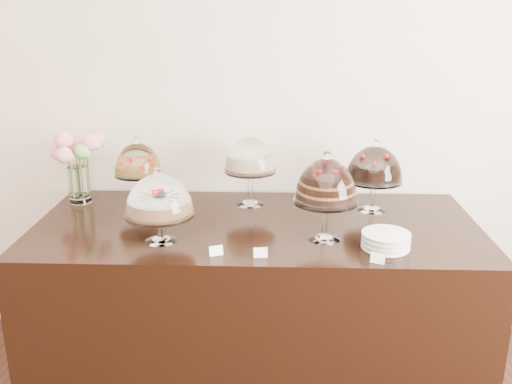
{
  "coord_description": "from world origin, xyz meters",
  "views": [
    {
      "loc": [
        0.07,
        -0.2,
        1.92
      ],
      "look_at": [
        -0.02,
        2.4,
        1.08
      ],
      "focal_mm": 40.0,
      "sensor_mm": 36.0,
      "label": 1
    }
  ],
  "objects_px": {
    "cake_stand_choco_layer": "(326,184)",
    "cake_stand_fruit_tart": "(138,162)",
    "cake_stand_sugar_sponge": "(159,199)",
    "cake_stand_cheesecake": "(250,158)",
    "flower_vase": "(76,158)",
    "display_counter": "(256,303)",
    "cake_stand_dark_choco": "(374,167)",
    "plate_stack": "(386,241)"
  },
  "relations": [
    {
      "from": "flower_vase",
      "to": "cake_stand_dark_choco",
      "type": "bearing_deg",
      "value": -3.14
    },
    {
      "from": "cake_stand_sugar_sponge",
      "to": "flower_vase",
      "type": "distance_m",
      "value": 0.78
    },
    {
      "from": "cake_stand_choco_layer",
      "to": "cake_stand_sugar_sponge",
      "type": "bearing_deg",
      "value": -176.56
    },
    {
      "from": "cake_stand_fruit_tart",
      "to": "cake_stand_choco_layer",
      "type": "bearing_deg",
      "value": -25.6
    },
    {
      "from": "plate_stack",
      "to": "cake_stand_dark_choco",
      "type": "bearing_deg",
      "value": 87.93
    },
    {
      "from": "cake_stand_sugar_sponge",
      "to": "plate_stack",
      "type": "height_order",
      "value": "cake_stand_sugar_sponge"
    },
    {
      "from": "cake_stand_sugar_sponge",
      "to": "cake_stand_choco_layer",
      "type": "height_order",
      "value": "cake_stand_choco_layer"
    },
    {
      "from": "flower_vase",
      "to": "plate_stack",
      "type": "height_order",
      "value": "flower_vase"
    },
    {
      "from": "cake_stand_dark_choco",
      "to": "cake_stand_fruit_tart",
      "type": "distance_m",
      "value": 1.25
    },
    {
      "from": "cake_stand_choco_layer",
      "to": "cake_stand_fruit_tart",
      "type": "relative_size",
      "value": 1.12
    },
    {
      "from": "display_counter",
      "to": "cake_stand_choco_layer",
      "type": "relative_size",
      "value": 5.23
    },
    {
      "from": "cake_stand_choco_layer",
      "to": "cake_stand_fruit_tart",
      "type": "bearing_deg",
      "value": 154.4
    },
    {
      "from": "cake_stand_fruit_tart",
      "to": "cake_stand_dark_choco",
      "type": "bearing_deg",
      "value": -2.33
    },
    {
      "from": "cake_stand_choco_layer",
      "to": "flower_vase",
      "type": "xyz_separation_m",
      "value": [
        -1.31,
        0.5,
        -0.02
      ]
    },
    {
      "from": "cake_stand_dark_choco",
      "to": "flower_vase",
      "type": "distance_m",
      "value": 1.6
    },
    {
      "from": "cake_stand_cheesecake",
      "to": "cake_stand_fruit_tart",
      "type": "xyz_separation_m",
      "value": [
        -0.6,
        -0.02,
        -0.03
      ]
    },
    {
      "from": "cake_stand_sugar_sponge",
      "to": "flower_vase",
      "type": "height_order",
      "value": "flower_vase"
    },
    {
      "from": "cake_stand_dark_choco",
      "to": "flower_vase",
      "type": "xyz_separation_m",
      "value": [
        -1.59,
        0.09,
        0.01
      ]
    },
    {
      "from": "cake_stand_dark_choco",
      "to": "cake_stand_cheesecake",
      "type": "bearing_deg",
      "value": 174.01
    },
    {
      "from": "cake_stand_cheesecake",
      "to": "flower_vase",
      "type": "distance_m",
      "value": 0.95
    },
    {
      "from": "cake_stand_dark_choco",
      "to": "cake_stand_fruit_tart",
      "type": "xyz_separation_m",
      "value": [
        -1.25,
        0.05,
        -0.0
      ]
    },
    {
      "from": "cake_stand_fruit_tart",
      "to": "plate_stack",
      "type": "xyz_separation_m",
      "value": [
        1.23,
        -0.56,
        -0.2
      ]
    },
    {
      "from": "display_counter",
      "to": "cake_stand_sugar_sponge",
      "type": "xyz_separation_m",
      "value": [
        -0.43,
        -0.24,
        0.65
      ]
    },
    {
      "from": "cake_stand_sugar_sponge",
      "to": "cake_stand_cheesecake",
      "type": "relative_size",
      "value": 0.85
    },
    {
      "from": "cake_stand_sugar_sponge",
      "to": "cake_stand_cheesecake",
      "type": "bearing_deg",
      "value": 53.64
    },
    {
      "from": "display_counter",
      "to": "cake_stand_dark_choco",
      "type": "bearing_deg",
      "value": 19.83
    },
    {
      "from": "display_counter",
      "to": "cake_stand_cheesecake",
      "type": "relative_size",
      "value": 5.35
    },
    {
      "from": "display_counter",
      "to": "flower_vase",
      "type": "xyz_separation_m",
      "value": [
        -0.99,
        0.31,
        0.7
      ]
    },
    {
      "from": "cake_stand_sugar_sponge",
      "to": "plate_stack",
      "type": "bearing_deg",
      "value": -2.85
    },
    {
      "from": "cake_stand_cheesecake",
      "to": "flower_vase",
      "type": "height_order",
      "value": "cake_stand_cheesecake"
    },
    {
      "from": "cake_stand_choco_layer",
      "to": "plate_stack",
      "type": "xyz_separation_m",
      "value": [
        0.27,
        -0.1,
        -0.23
      ]
    },
    {
      "from": "cake_stand_cheesecake",
      "to": "cake_stand_sugar_sponge",
      "type": "bearing_deg",
      "value": -126.36
    },
    {
      "from": "cake_stand_sugar_sponge",
      "to": "cake_stand_fruit_tart",
      "type": "distance_m",
      "value": 0.55
    },
    {
      "from": "cake_stand_dark_choco",
      "to": "cake_stand_sugar_sponge",
      "type": "bearing_deg",
      "value": -156.17
    },
    {
      "from": "cake_stand_dark_choco",
      "to": "flower_vase",
      "type": "height_order",
      "value": "flower_vase"
    },
    {
      "from": "cake_stand_cheesecake",
      "to": "display_counter",
      "type": "bearing_deg",
      "value": -81.32
    },
    {
      "from": "cake_stand_fruit_tart",
      "to": "flower_vase",
      "type": "height_order",
      "value": "flower_vase"
    },
    {
      "from": "display_counter",
      "to": "cake_stand_sugar_sponge",
      "type": "relative_size",
      "value": 6.26
    },
    {
      "from": "cake_stand_sugar_sponge",
      "to": "plate_stack",
      "type": "distance_m",
      "value": 1.03
    },
    {
      "from": "cake_stand_sugar_sponge",
      "to": "flower_vase",
      "type": "relative_size",
      "value": 0.87
    },
    {
      "from": "display_counter",
      "to": "flower_vase",
      "type": "distance_m",
      "value": 1.25
    },
    {
      "from": "cake_stand_cheesecake",
      "to": "cake_stand_dark_choco",
      "type": "height_order",
      "value": "cake_stand_cheesecake"
    }
  ]
}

